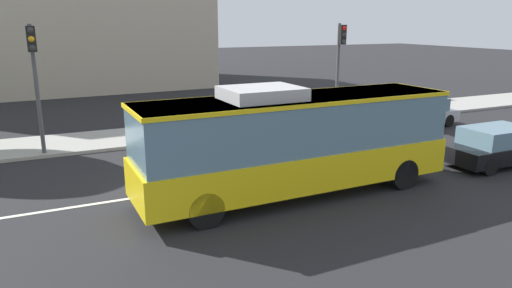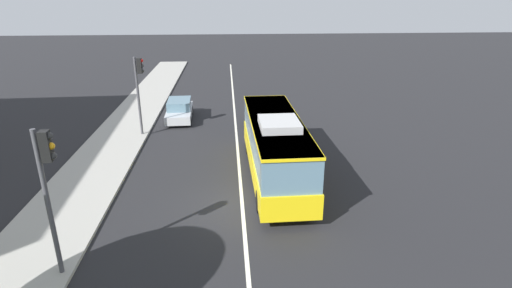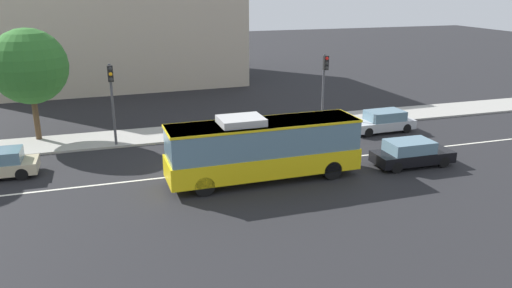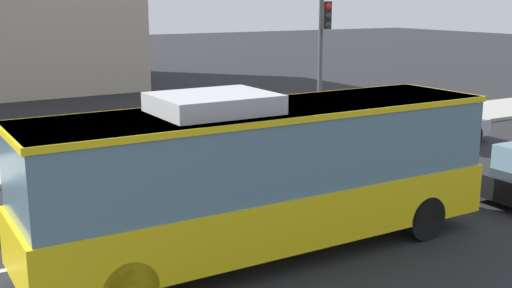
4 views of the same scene
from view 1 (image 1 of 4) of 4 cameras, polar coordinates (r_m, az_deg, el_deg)
ground_plane at (r=15.34m, az=-8.12°, el=-5.55°), size 160.00×160.00×0.00m
sidewalk_kerb at (r=22.53m, az=-13.93°, el=0.91°), size 80.00×3.65×0.14m
lane_centre_line at (r=15.34m, az=-8.12°, el=-5.53°), size 76.00×0.16×0.01m
transit_bus at (r=14.32m, az=4.89°, el=0.66°), size 10.04×2.67×3.46m
sedan_black at (r=19.89m, az=27.55°, el=-0.21°), size 4.51×1.85×1.46m
sedan_silver at (r=25.55m, az=19.07°, el=3.64°), size 4.56×1.95×1.46m
traffic_light_near_corner at (r=19.99m, az=-25.44°, el=8.40°), size 0.33×0.62×5.20m
traffic_light_mid_block at (r=24.43m, az=10.21°, el=10.46°), size 0.33×0.62×5.20m
office_block_background at (r=43.10m, az=-24.09°, el=15.51°), size 24.30×15.86×13.60m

